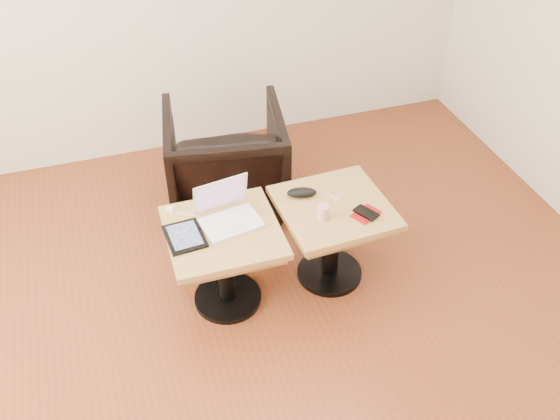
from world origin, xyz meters
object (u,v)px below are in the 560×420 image
object	(u,v)px
side_table_left	(224,248)
laptop	(227,213)
side_table_right	(333,224)
armchair	(226,160)
striped_cup	(323,212)

from	to	relation	value
side_table_left	laptop	xyz separation A→B (m)	(0.04, 0.07, 0.17)
side_table_left	side_table_right	distance (m)	0.61
side_table_right	armchair	size ratio (longest dim) A/B	0.80
side_table_left	striped_cup	xyz separation A→B (m)	(0.52, -0.07, 0.17)
side_table_left	laptop	bearing A→B (deg)	56.72
side_table_left	striped_cup	distance (m)	0.55
side_table_left	striped_cup	size ratio (longest dim) A/B	7.18
side_table_right	striped_cup	world-z (taller)	striped_cup
side_table_left	striped_cup	world-z (taller)	striped_cup
side_table_left	side_table_right	size ratio (longest dim) A/B	0.96
side_table_right	striped_cup	xyz separation A→B (m)	(-0.10, -0.08, 0.17)
side_table_left	armchair	bearing A→B (deg)	75.96
side_table_right	armchair	world-z (taller)	armchair
armchair	laptop	bearing A→B (deg)	86.63
striped_cup	armchair	xyz separation A→B (m)	(-0.29, 0.93, -0.22)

